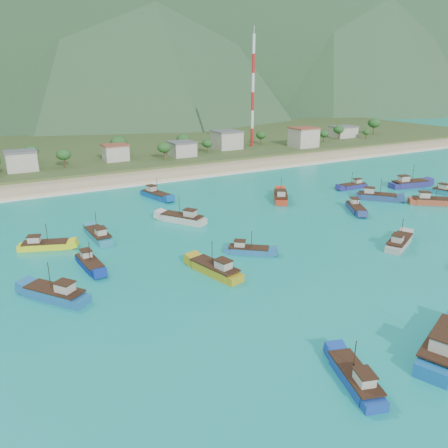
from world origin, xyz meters
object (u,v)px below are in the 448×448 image
boat_6 (446,347)px  boat_12 (376,197)px  radio_tower (253,92)px  boat_28 (356,208)px  boat_18 (183,219)px  boat_15 (45,246)px  boat_10 (356,379)px  boat_17 (215,270)px  boat_21 (156,195)px  boat_13 (399,243)px  boat_31 (353,186)px  boat_1 (248,251)px  boat_29 (56,295)px  boat_23 (99,236)px  boat_8 (90,264)px  boat_22 (281,197)px  boat_25 (409,184)px  boat_27 (432,201)px

boat_6 → boat_12: size_ratio=1.34×
radio_tower → boat_28: (-26.87, -89.26, -23.70)m
radio_tower → boat_18: 104.65m
boat_15 → boat_10: bearing=42.5°
boat_17 → boat_21: boat_21 is taller
boat_13 → boat_31: 45.41m
boat_1 → boat_21: (-1.32, 44.47, 0.23)m
boat_6 → boat_29: 52.65m
boat_1 → boat_12: (49.05, 14.48, 0.26)m
boat_23 → boat_29: (-11.59, -21.94, 0.07)m
boat_21 → boat_23: bearing=33.8°
boat_1 → boat_28: 38.26m
boat_8 → boat_17: 21.87m
boat_10 → boat_17: boat_17 is taller
boat_15 → boat_17: bearing=62.2°
boat_6 → boat_18: 60.31m
boat_8 → boat_17: boat_17 is taller
boat_6 → boat_8: bearing=-167.8°
boat_17 → boat_22: bearing=26.2°
boat_8 → boat_13: (54.41, -19.18, 0.11)m
boat_29 → boat_25: bearing=-25.5°
boat_17 → boat_25: 81.14m
boat_13 → boat_22: boat_22 is taller
radio_tower → boat_8: (-90.89, -91.08, -23.74)m
boat_21 → boat_23: (-21.06, -23.63, -0.05)m
boat_1 → boat_6: (3.98, -37.60, 0.49)m
boat_8 → radio_tower: bearing=-140.0°
boat_8 → boat_27: size_ratio=0.87×
boat_18 → boat_23: size_ratio=1.06×
boat_15 → boat_29: 21.71m
boat_12 → boat_17: (-58.46, -19.44, -0.03)m
boat_6 → boat_31: bearing=120.8°
boat_27 → boat_28: (-21.02, 5.27, -0.16)m
boat_10 → boat_17: bearing=108.3°
boat_8 → boat_28: (64.02, 1.83, 0.04)m
boat_29 → boat_31: (86.58, 27.65, -0.16)m
radio_tower → boat_10: size_ratio=4.88×
boat_23 → boat_31: bearing=0.8°
boat_29 → boat_1: bearing=-35.1°
boat_1 → boat_27: 58.18m
boat_31 → boat_1: bearing=118.1°
boat_1 → boat_13: (27.37, -11.20, 0.17)m
boat_15 → boat_21: bearing=147.3°
boat_22 → boat_28: (10.33, -16.56, -0.18)m
boat_28 → boat_6: bearing=84.7°
boat_1 → boat_6: bearing=44.3°
boat_21 → boat_10: bearing=70.0°
boat_8 → boat_13: bearing=155.5°
boat_1 → boat_21: bearing=-140.0°
boat_13 → boat_28: size_ratio=1.07×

